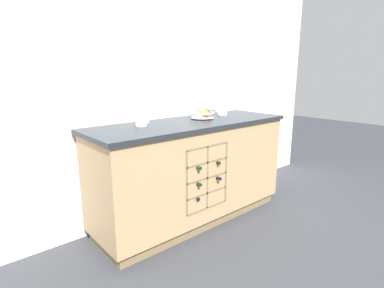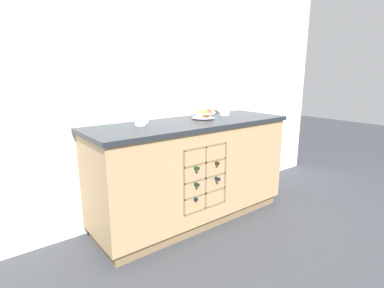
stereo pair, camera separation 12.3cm
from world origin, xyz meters
TOP-DOWN VIEW (x-y plane):
  - ground_plane at (0.00, 0.00)m, footprint 14.00×14.00m
  - back_wall at (0.00, 0.36)m, footprint 4.40×0.06m
  - kitchen_island at (-0.00, -0.00)m, footprint 1.85×0.64m
  - fruit_bowl at (0.18, 0.06)m, footprint 0.23×0.23m
  - white_pitcher at (0.51, 0.12)m, footprint 0.17×0.11m
  - ceramic_mug at (-0.45, 0.09)m, footprint 0.12×0.09m

SIDE VIEW (x-z plane):
  - ground_plane at x=0.00m, z-range 0.00..0.00m
  - kitchen_island at x=0.00m, z-range 0.01..0.92m
  - ceramic_mug at x=-0.45m, z-range 0.91..0.99m
  - fruit_bowl at x=0.18m, z-range 0.91..1.00m
  - white_pitcher at x=0.51m, z-range 0.92..1.12m
  - back_wall at x=0.00m, z-range 0.00..2.55m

